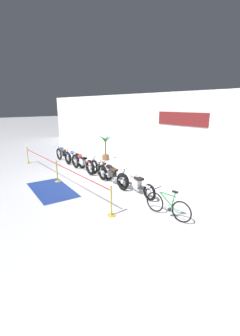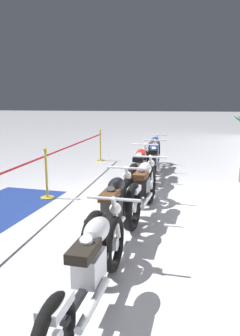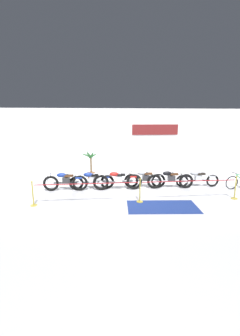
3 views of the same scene
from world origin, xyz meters
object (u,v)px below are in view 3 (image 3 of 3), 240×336
motorcycle_blue_0 (65,181)px  motorcycle_silver_3 (145,179)px  motorcycle_black_4 (170,180)px  potted_palm_left_of_row (91,164)px  floor_banner (162,207)px  stanchion_far_left (107,187)px  motorcycle_silver_5 (197,178)px  stanchion_mid_left (140,194)px  motorcycle_red_2 (117,181)px  motorcycle_blue_1 (92,181)px  stanchion_mid_right (235,191)px

motorcycle_blue_0 → motorcycle_silver_3: 4.03m
motorcycle_silver_3 → motorcycle_black_4: bearing=-11.1°
potted_palm_left_of_row → floor_banner: bearing=-58.2°
motorcycle_black_4 → stanchion_far_left: size_ratio=0.27×
motorcycle_silver_3 → stanchion_far_left: (-2.04, -2.04, 0.25)m
motorcycle_blue_0 → motorcycle_black_4: size_ratio=0.92×
motorcycle_silver_5 → stanchion_mid_left: bearing=-150.7°
motorcycle_silver_5 → floor_banner: bearing=-135.4°
motorcycle_silver_3 → stanchion_mid_left: size_ratio=2.04×
motorcycle_red_2 → motorcycle_blue_1: bearing=171.8°
motorcycle_silver_5 → potted_palm_left_of_row: potted_palm_left_of_row is taller
motorcycle_red_2 → motorcycle_black_4: motorcycle_red_2 is taller
potted_palm_left_of_row → floor_banner: size_ratio=0.60×
stanchion_far_left → motorcycle_red_2: bearing=71.5°
motorcycle_blue_0 → floor_banner: motorcycle_blue_0 is taller
motorcycle_red_2 → stanchion_mid_left: size_ratio=2.35×
motorcycle_blue_1 → motorcycle_silver_5: bearing=-0.9°
stanchion_mid_right → motorcycle_silver_5: bearing=115.5°
motorcycle_silver_3 → potted_palm_left_of_row: size_ratio=1.25×
stanchion_mid_left → motorcycle_blue_1: bearing=136.7°
motorcycle_blue_1 → motorcycle_silver_3: bearing=1.1°
potted_palm_left_of_row → stanchion_far_left: size_ratio=0.20×
motorcycle_red_2 → motorcycle_silver_3: motorcycle_red_2 is taller
motorcycle_blue_1 → motorcycle_silver_5: (5.50, -0.08, -0.00)m
motorcycle_red_2 → potted_palm_left_of_row: (-1.41, 2.51, 0.39)m
stanchion_mid_right → floor_banner: bearing=-169.7°
motorcycle_silver_3 → stanchion_far_left: stanchion_far_left is taller
stanchion_far_left → floor_banner: (2.25, -0.63, -0.71)m
motorcycle_red_2 → stanchion_mid_right: (5.12, -1.80, -0.12)m
motorcycle_silver_5 → stanchion_mid_right: (0.91, -1.90, -0.10)m
motorcycle_blue_1 → motorcycle_black_4: motorcycle_black_4 is taller
motorcycle_black_4 → floor_banner: (-1.07, -2.42, -0.46)m
motorcycle_red_2 → floor_banner: motorcycle_red_2 is taller
floor_banner → motorcycle_blue_0: bearing=153.9°
motorcycle_red_2 → stanchion_mid_right: bearing=-19.4°
motorcycle_silver_3 → stanchion_mid_left: stanchion_mid_left is taller
stanchion_far_left → stanchion_mid_right: (5.72, -0.00, -0.36)m
motorcycle_red_2 → motorcycle_silver_5: (4.21, 0.10, -0.03)m
motorcycle_silver_3 → stanchion_mid_right: 4.21m
stanchion_mid_left → stanchion_mid_right: size_ratio=1.00×
motorcycle_silver_3 → motorcycle_red_2: bearing=-170.5°
motorcycle_blue_1 → stanchion_mid_left: 2.90m
potted_palm_left_of_row → stanchion_far_left: potted_palm_left_of_row is taller
motorcycle_blue_0 → motorcycle_silver_3: bearing=2.3°
floor_banner → motorcycle_black_4: bearing=70.6°
motorcycle_red_2 → motorcycle_silver_3: 1.46m
motorcycle_blue_0 → motorcycle_silver_5: motorcycle_blue_0 is taller
potted_palm_left_of_row → stanchion_far_left: (0.81, -4.31, -0.15)m
motorcycle_red_2 → stanchion_mid_left: (0.82, -1.80, -0.12)m
motorcycle_silver_3 → floor_banner: (0.21, -2.67, -0.46)m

